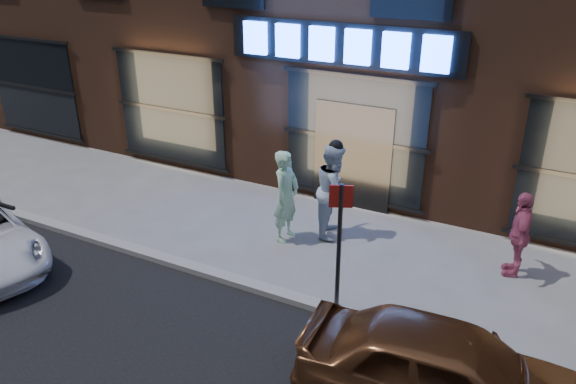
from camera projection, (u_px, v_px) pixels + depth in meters
name	position (u px, v px, depth m)	size (l,w,h in m)	color
ground	(267.00, 293.00, 9.77)	(90.00, 90.00, 0.00)	slate
curb	(267.00, 290.00, 9.74)	(60.00, 0.25, 0.12)	gray
man_bowtie	(286.00, 196.00, 11.15)	(0.69, 0.45, 1.90)	#BCF8D5
man_cap	(334.00, 190.00, 11.34)	(0.95, 0.74, 1.96)	silver
passerby	(519.00, 234.00, 10.02)	(0.96, 0.40, 1.63)	#B84B6D
gold_sedan	(449.00, 374.00, 7.05)	(1.56, 3.88, 1.32)	brown
sign_post	(339.00, 237.00, 8.74)	(0.35, 0.17, 2.30)	#262628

